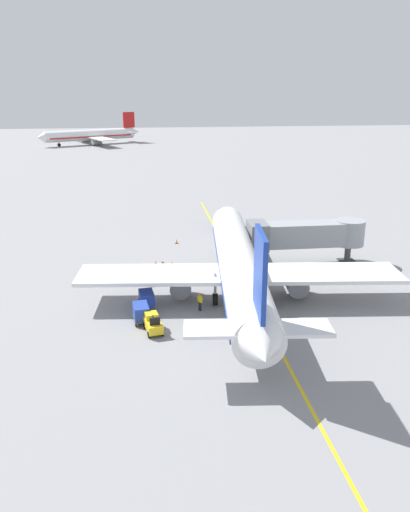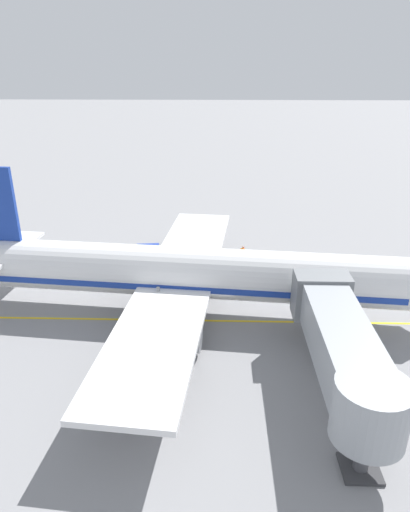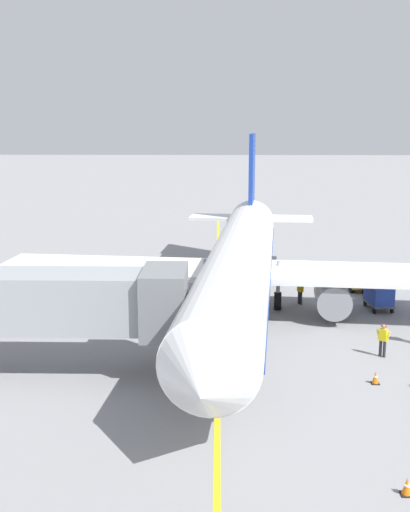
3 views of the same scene
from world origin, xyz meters
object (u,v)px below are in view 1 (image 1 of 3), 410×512
baggage_tug_lead (153,324)px  baggage_cart_second_in_train (141,312)px  pushback_tractor (226,220)px  safety_cone_wing_tip (172,263)px  distant_taxiing_airliner (91,135)px  ground_crew_loader (142,276)px  parked_airliner (239,266)px  safety_cone_nose_right (177,241)px  ground_crew_marshaller (200,301)px  safety_cone_nose_left (156,263)px  baggage_cart_front (147,299)px  ground_crew_wing_walker (163,268)px  jet_bridge (306,234)px

baggage_tug_lead → baggage_cart_second_in_train: 2.24m
pushback_tractor → safety_cone_wing_tip: size_ratio=7.80×
pushback_tractor → distant_taxiing_airliner: bearing=104.2°
ground_crew_loader → baggage_cart_second_in_train: bearing=-90.9°
parked_airliner → safety_cone_wing_tip: bearing=120.4°
baggage_tug_lead → safety_cone_nose_right: 24.99m
ground_crew_marshaller → pushback_tractor: bearing=76.2°
baggage_cart_second_in_train → ground_crew_marshaller: 5.55m
parked_airliner → safety_cone_nose_left: bearing=126.5°
baggage_cart_front → distant_taxiing_airliner: size_ratio=0.09×
ground_crew_wing_walker → distant_taxiing_airliner: 129.63m
jet_bridge → baggage_tug_lead: (-17.59, -15.19, -2.74)m
parked_airliner → jet_bridge: 12.82m
ground_crew_wing_walker → baggage_cart_second_in_train: bearing=-102.2°
ground_crew_loader → safety_cone_wing_tip: 6.34m
jet_bridge → safety_cone_wing_tip: 15.42m
jet_bridge → ground_crew_loader: (-18.43, -4.33, -2.50)m
jet_bridge → ground_crew_marshaller: bearing=-139.2°
baggage_cart_second_in_train → distant_taxiing_airliner: 140.12m
baggage_cart_front → baggage_cart_second_in_train: (-0.53, -2.82, 0.00)m
ground_crew_loader → ground_crew_marshaller: 8.81m
safety_cone_wing_tip → distant_taxiing_airliner: 126.53m
jet_bridge → baggage_tug_lead: 23.40m
pushback_tractor → baggage_cart_second_in_train: size_ratio=1.55×
baggage_cart_second_in_train → safety_cone_wing_tip: 14.63m
baggage_tug_lead → safety_cone_wing_tip: (2.53, 16.19, -0.42)m
distant_taxiing_airliner → baggage_cart_second_in_train: bearing=-83.6°
safety_cone_nose_right → distant_taxiing_airliner: 118.31m
safety_cone_nose_right → safety_cone_wing_tip: (-1.13, -8.53, 0.00)m
ground_crew_marshaller → safety_cone_wing_tip: ground_crew_marshaller is taller
ground_crew_marshaller → ground_crew_loader: bearing=125.7°
safety_cone_nose_right → ground_crew_wing_walker: bearing=-100.9°
ground_crew_loader → ground_crew_marshaller: bearing=-54.3°
safety_cone_nose_right → distant_taxiing_airliner: size_ratio=0.02×
ground_crew_wing_walker → safety_cone_nose_left: size_ratio=2.86×
safety_cone_nose_left → distant_taxiing_airliner: 125.88m
distant_taxiing_airliner → safety_cone_nose_left: bearing=-82.0°
pushback_tractor → parked_airliner: bearing=-96.4°
ground_crew_loader → safety_cone_nose_left: (1.57, 5.73, -0.66)m
ground_crew_wing_walker → distant_taxiing_airliner: size_ratio=0.05×
parked_airliner → ground_crew_loader: parked_airliner is taller
jet_bridge → ground_crew_loader: size_ratio=7.87×
jet_bridge → baggage_tug_lead: jet_bridge is taller
pushback_tractor → ground_crew_marshaller: pushback_tractor is taller
jet_bridge → parked_airliner: bearing=-136.4°
safety_cone_nose_left → safety_cone_wing_tip: size_ratio=1.00×
jet_bridge → baggage_cart_front: jet_bridge is taller
jet_bridge → baggage_cart_second_in_train: jet_bridge is taller
jet_bridge → ground_crew_loader: bearing=-166.8°
parked_airliner → pushback_tractor: size_ratio=8.12×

